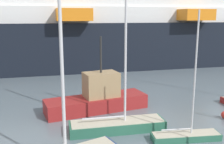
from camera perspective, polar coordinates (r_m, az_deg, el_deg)
sailboat_0 at (r=19.59m, az=1.21°, el=-10.74°), size 7.07×2.47×13.66m
sailboat_3 at (r=19.00m, az=15.57°, el=-12.68°), size 4.77×1.93×8.56m
fishing_boat_1 at (r=23.54m, az=-3.03°, el=-5.50°), size 9.16×3.45×6.49m
cruise_ship at (r=46.35m, az=-9.65°, el=10.81°), size 131.25×27.02×23.07m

